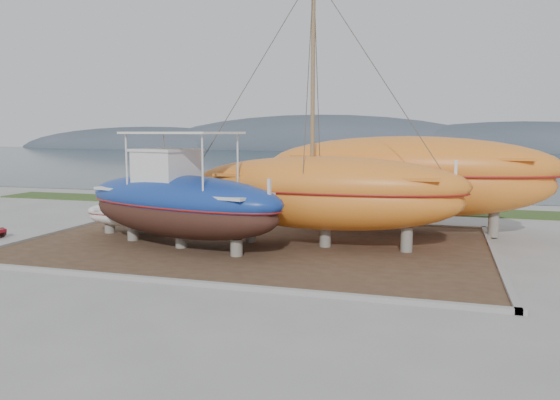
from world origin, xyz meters
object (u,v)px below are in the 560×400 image
(orange_sailboat, at_px, (327,113))
(orange_bare_hull, at_px, (407,186))
(white_dinghy, at_px, (139,218))
(blue_caique, at_px, (180,190))

(orange_sailboat, xyz_separation_m, orange_bare_hull, (2.80, 4.02, -3.06))
(white_dinghy, xyz_separation_m, orange_bare_hull, (11.25, 3.54, 1.38))
(blue_caique, distance_m, orange_sailboat, 6.27)
(blue_caique, xyz_separation_m, orange_sailboat, (5.28, 1.75, 2.90))
(white_dinghy, distance_m, orange_bare_hull, 11.87)
(blue_caique, bearing_deg, white_dinghy, 160.81)
(orange_sailboat, distance_m, orange_bare_hull, 5.78)
(blue_caique, bearing_deg, orange_bare_hull, 51.51)
(blue_caique, relative_size, orange_bare_hull, 0.73)
(white_dinghy, height_order, orange_sailboat, orange_sailboat)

